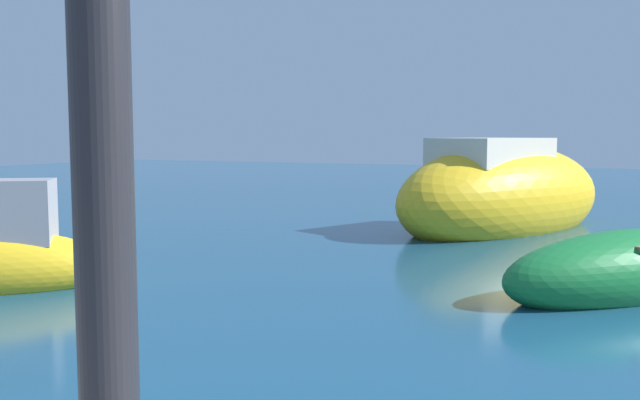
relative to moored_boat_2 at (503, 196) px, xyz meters
name	(u,v)px	position (x,y,z in m)	size (l,w,h in m)	color
moored_boat_2	(503,196)	(0.00, 0.00, 0.00)	(4.94, 6.78, 2.46)	gold
moored_boat_3	(632,271)	(2.55, -5.62, -0.40)	(3.54, 3.68, 1.07)	#197233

